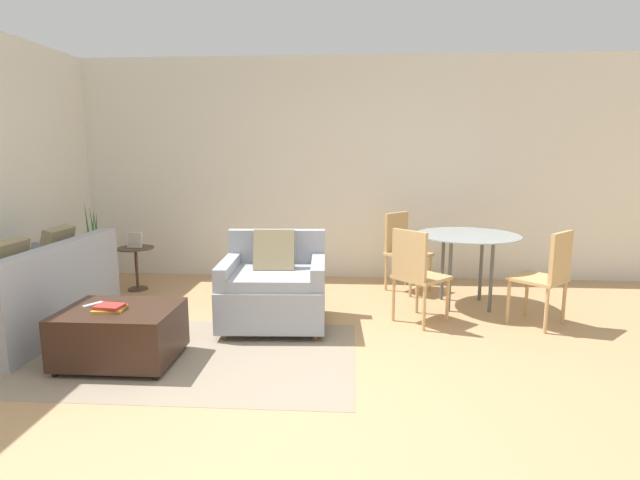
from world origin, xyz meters
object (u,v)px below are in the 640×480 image
object	(u,v)px
couch	(31,299)
book_stack	(109,308)
ottoman	(121,333)
side_table	(136,260)
dining_chair_near_left	(416,270)
dining_table	(467,243)
dining_chair_near_right	(548,272)
potted_plant	(97,271)
tv_remote_primary	(93,304)
picture_frame	(135,240)
dining_chair_far_left	(403,246)
armchair	(274,288)

from	to	relation	value
couch	book_stack	world-z (taller)	couch
ottoman	side_table	world-z (taller)	side_table
side_table	dining_chair_near_left	distance (m)	3.25
dining_table	dining_chair_near_right	bearing A→B (deg)	-45.00
book_stack	potted_plant	bearing A→B (deg)	119.95
tv_remote_primary	couch	bearing A→B (deg)	148.54
tv_remote_primary	side_table	size ratio (longest dim) A/B	0.31
couch	dining_chair_near_right	distance (m)	4.69
picture_frame	dining_chair_near_right	size ratio (longest dim) A/B	0.20
side_table	picture_frame	world-z (taller)	picture_frame
book_stack	couch	bearing A→B (deg)	148.29
potted_plant	side_table	size ratio (longest dim) A/B	2.09
picture_frame	dining_chair_far_left	xyz separation A→B (m)	(3.10, 0.22, -0.08)
ottoman	dining_chair_far_left	xyz separation A→B (m)	(2.35, 2.22, 0.28)
dining_chair_far_left	couch	bearing A→B (deg)	-155.07
dining_chair_near_right	dining_chair_near_left	bearing A→B (deg)	180.00
side_table	tv_remote_primary	bearing A→B (deg)	-75.28
picture_frame	potted_plant	bearing A→B (deg)	-173.46
armchair	side_table	bearing A→B (deg)	148.97
couch	armchair	size ratio (longest dim) A/B	1.79
dining_table	dining_chair_far_left	size ratio (longest dim) A/B	1.17
side_table	couch	bearing A→B (deg)	-104.89
book_stack	dining_chair_near_left	bearing A→B (deg)	24.11
ottoman	dining_chair_near_left	size ratio (longest dim) A/B	0.94
potted_plant	dining_chair_far_left	xyz separation A→B (m)	(3.55, 0.28, 0.28)
tv_remote_primary	picture_frame	world-z (taller)	picture_frame
couch	picture_frame	world-z (taller)	couch
armchair	tv_remote_primary	xyz separation A→B (m)	(-1.28, -0.85, 0.09)
potted_plant	dining_table	xyz separation A→B (m)	(4.15, -0.32, 0.43)
couch	picture_frame	distance (m)	1.47
couch	dining_chair_near_right	world-z (taller)	dining_chair_near_right
couch	dining_table	bearing A→B (deg)	14.00
dining_table	couch	bearing A→B (deg)	-166.00
side_table	dining_chair_far_left	world-z (taller)	dining_chair_far_left
ottoman	tv_remote_primary	size ratio (longest dim) A/B	5.37
dining_chair_far_left	picture_frame	bearing A→B (deg)	-175.86
side_table	ottoman	bearing A→B (deg)	-69.52
book_stack	dining_chair_far_left	bearing A→B (deg)	43.41
tv_remote_primary	dining_chair_far_left	xyz separation A→B (m)	(2.59, 2.15, 0.08)
side_table	dining_chair_near_right	size ratio (longest dim) A/B	0.56
tv_remote_primary	picture_frame	xyz separation A→B (m)	(-0.51, 1.92, 0.16)
couch	dining_chair_near_right	xyz separation A→B (m)	(4.67, 0.42, 0.23)
side_table	picture_frame	bearing A→B (deg)	-90.00
side_table	dining_chair_near_left	bearing A→B (deg)	-17.42
armchair	dining_table	distance (m)	2.06
picture_frame	dining_chair_near_left	xyz separation A→B (m)	(3.10, -0.97, -0.08)
book_stack	dining_table	xyz separation A→B (m)	(3.00, 1.67, 0.22)
ottoman	dining_chair_far_left	distance (m)	3.25
dining_table	dining_chair_far_left	xyz separation A→B (m)	(-0.60, 0.60, -0.15)
ottoman	book_stack	xyz separation A→B (m)	(-0.05, -0.05, 0.21)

